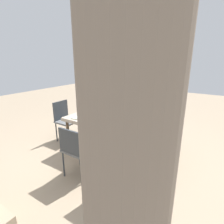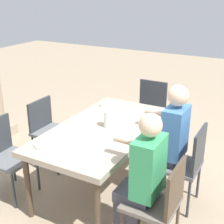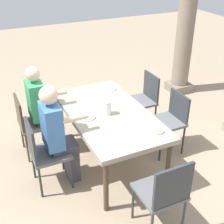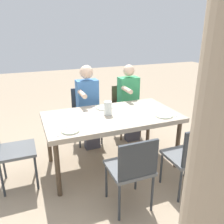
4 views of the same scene
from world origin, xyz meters
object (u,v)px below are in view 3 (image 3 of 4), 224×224
Objects in this scene: diner_man_white at (42,108)px; chair_mid_south at (43,150)px; diner_woman_green at (58,133)px; chair_head_east at (164,192)px; chair_west_south at (30,121)px; plate_0 at (108,88)px; plate_1 at (86,117)px; stone_column_near at (186,20)px; dining_table at (108,116)px; chair_west_north at (144,97)px; plate_2 at (156,130)px; water_pitcher at (107,108)px; chair_mid_north at (171,118)px.

chair_mid_south is at bearing -14.32° from diner_man_white.
chair_head_east is at bearing 30.52° from diner_woman_green.
chair_west_south reaches higher than plate_0.
diner_woman_green is 5.22× the size of plate_1.
dining_table is at bearing -56.83° from stone_column_near.
dining_table is 0.70m from plate_0.
chair_west_north reaches higher than plate_2.
water_pitcher is (-0.09, 0.67, 0.13)m from diner_woman_green.
chair_mid_north is 0.66× the size of diner_woman_green.
plate_0 is (-0.02, 1.00, 0.09)m from diner_man_white.
diner_woman_green reaches higher than chair_mid_south.
diner_man_white is (0.00, 0.18, 0.16)m from chair_west_south.
chair_west_north is 0.94× the size of chair_head_east.
dining_table is at bearing -97.91° from chair_mid_north.
diner_man_white is at bearing -73.89° from stone_column_near.
chair_west_south is 0.95× the size of chair_head_east.
chair_west_south is at bearing -135.97° from plate_1.
plate_2 is (-0.69, 0.32, 0.23)m from chair_head_east.
plate_1 is (0.00, -0.31, 0.07)m from dining_table.
chair_west_south is 0.67× the size of diner_woman_green.
chair_mid_south is at bearing -90.00° from chair_mid_north.
chair_mid_south is 3.62m from stone_column_near.
plate_1 is at bearing 107.69° from diner_woman_green.
dining_table is 0.71m from plate_2.
chair_mid_south reaches higher than plate_0.
chair_west_north is 1.78m from diner_woman_green.
chair_mid_south is 0.66m from plate_1.
chair_west_south is at bearing -90.00° from chair_west_north.
water_pitcher reaches higher than plate_0.
plate_2 is at bearing -48.99° from chair_mid_north.
dining_table is 2.76m from stone_column_near.
chair_mid_north reaches higher than dining_table.
water_pitcher is (0.67, -0.32, 0.07)m from plate_0.
diner_woman_green is 0.42m from plate_1.
chair_mid_south is 0.69× the size of diner_woman_green.
chair_mid_south is (-0.00, -1.80, 0.01)m from chair_mid_north.
stone_column_near is at bearing 123.51° from water_pitcher.
diner_woman_green is 1.25m from plate_0.
stone_column_near reaches higher than diner_man_white.
water_pitcher is (0.65, 0.86, 0.32)m from chair_west_south.
diner_woman_green is 0.69m from water_pitcher.
chair_head_east is 3.67m from stone_column_near.
water_pitcher is at bearing 52.92° from chair_west_south.
plate_0 is at bearing -178.74° from plate_2.
chair_mid_south is (0.74, -0.00, 0.00)m from chair_west_south.
plate_1 is 0.89m from plate_2.
diner_man_white is 7.06× the size of water_pitcher.
chair_head_east is at bearing 37.05° from chair_mid_south.
plate_0 is (-0.02, 1.19, 0.25)m from chair_west_south.
diner_woman_green reaches higher than plate_1.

